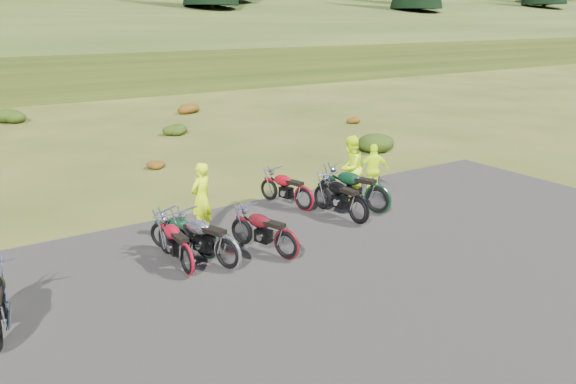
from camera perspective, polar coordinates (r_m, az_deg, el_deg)
ground at (r=13.07m, az=2.24°, el=-6.24°), size 300.00×300.00×0.00m
gravel_pad at (r=11.65m, az=7.96°, el=-9.51°), size 20.00×12.00×0.04m
hill_slope at (r=60.40m, az=-26.61°, el=10.68°), size 300.00×45.97×9.37m
shrub_3 at (r=32.24m, az=-26.22°, el=7.14°), size 1.56×1.56×0.92m
shrub_4 at (r=20.68m, az=-13.47°, el=2.91°), size 0.77×0.77×0.45m
shrub_5 at (r=26.50m, az=-11.49°, el=6.36°), size 1.03×1.03×0.61m
shrub_6 at (r=32.40m, az=-10.22°, el=8.55°), size 1.30×1.30×0.77m
shrub_7 at (r=23.22m, az=9.05°, el=5.34°), size 1.56×1.56×0.92m
shrub_8 at (r=29.07m, az=6.38°, el=7.40°), size 0.77×0.77×0.45m
motorcycle_0 at (r=10.67m, az=-27.18°, el=-14.18°), size 1.01×2.20×1.11m
motorcycle_1 at (r=12.18m, az=-10.12°, el=-8.38°), size 0.67×1.98×1.03m
motorcycle_2 at (r=12.84m, az=-8.12°, el=-6.87°), size 1.54×2.03×1.03m
motorcycle_3 at (r=12.29m, az=-6.08°, el=-7.94°), size 1.45×2.29×1.14m
motorcycle_4 at (r=12.71m, az=-0.14°, el=-6.96°), size 1.30×2.14×1.07m
motorcycle_5 at (r=14.91m, az=7.11°, el=-3.31°), size 0.88×2.21×1.13m
motorcycle_6 at (r=15.77m, az=1.63°, el=-2.00°), size 1.18×2.12×1.06m
motorcycle_7 at (r=15.74m, az=9.02°, el=-2.26°), size 1.55×2.48×1.23m
person_middle at (r=14.04m, az=-8.80°, el=-0.76°), size 0.79×0.67×1.82m
person_right_a at (r=16.57m, az=6.32°, el=2.34°), size 1.16×1.08×1.92m
person_right_b at (r=17.10m, az=8.68°, el=2.14°), size 1.00×0.81×1.59m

